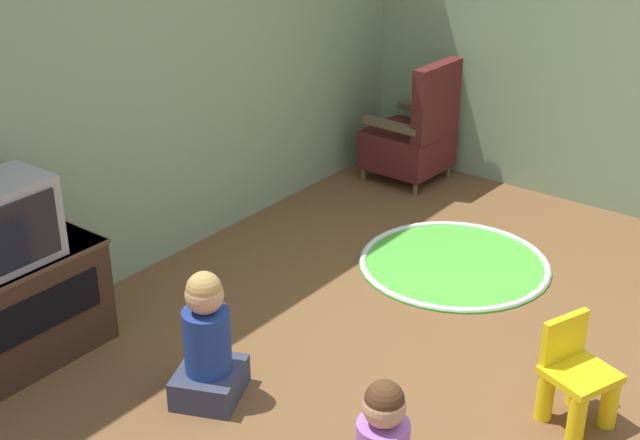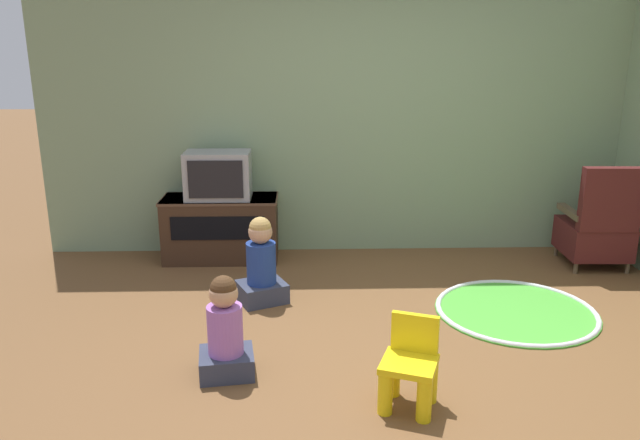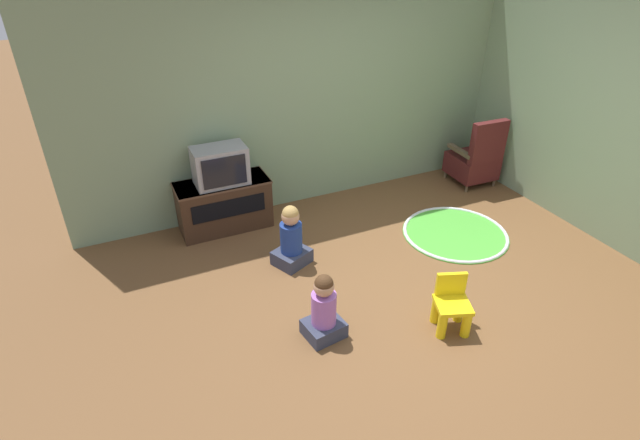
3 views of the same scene
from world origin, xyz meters
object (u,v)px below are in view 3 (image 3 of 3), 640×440
at_px(tv_cabinet, 224,204).
at_px(child_watching_center, 291,239).
at_px(yellow_kid_chair, 451,308).
at_px(child_watching_left, 324,310).
at_px(television, 220,166).
at_px(black_armchair, 475,160).

distance_m(tv_cabinet, child_watching_center, 1.07).
distance_m(yellow_kid_chair, child_watching_left, 1.11).
xyz_separation_m(yellow_kid_chair, child_watching_left, (-1.04, 0.37, 0.06)).
bearing_deg(television, black_armchair, -4.68).
relative_size(television, child_watching_left, 0.91).
relative_size(black_armchair, child_watching_left, 1.48).
bearing_deg(child_watching_center, television, 90.11).
relative_size(tv_cabinet, television, 1.82).
bearing_deg(television, yellow_kid_chair, -61.38).
height_order(yellow_kid_chair, child_watching_left, child_watching_left).
relative_size(yellow_kid_chair, child_watching_center, 0.74).
xyz_separation_m(television, black_armchair, (3.33, -0.27, -0.44)).
bearing_deg(child_watching_left, child_watching_center, 74.56).
xyz_separation_m(black_armchair, child_watching_center, (-2.91, -0.68, -0.06)).
xyz_separation_m(television, child_watching_center, (0.43, -0.95, -0.50)).
bearing_deg(black_armchair, yellow_kid_chair, 48.75).
distance_m(television, black_armchair, 3.37).
bearing_deg(yellow_kid_chair, child_watching_left, -178.98).
bearing_deg(yellow_kid_chair, tv_cabinet, 138.87).
distance_m(black_armchair, child_watching_left, 3.53).
relative_size(black_armchair, child_watching_center, 1.38).
height_order(tv_cabinet, television, television).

